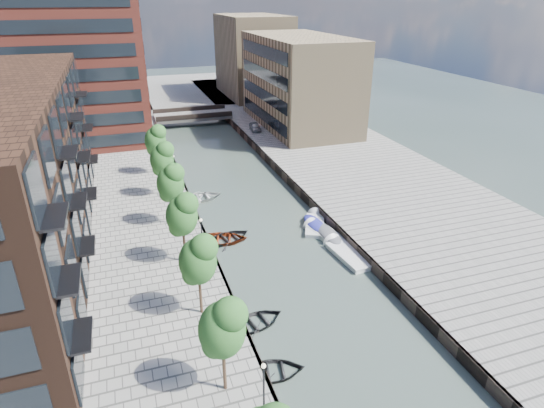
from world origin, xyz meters
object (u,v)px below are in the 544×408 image
bridge (192,115)px  tree_5 (162,158)px  sloop_4 (228,240)px  sloop_3 (201,200)px  motorboat_3 (315,224)px  tree_2 (198,258)px  sloop_0 (272,374)px  tree_4 (170,181)px  sloop_1 (256,325)px  tree_1 (222,326)px  tree_6 (155,139)px  sloop_2 (221,242)px  tree_3 (182,213)px  motorboat_2 (344,253)px  car (255,127)px  motorboat_4 (325,234)px

bridge → tree_5: bearing=-104.4°
sloop_4 → bridge: bearing=-23.1°
sloop_3 → motorboat_3: 13.70m
tree_2 → sloop_0: size_ratio=1.46×
tree_5 → sloop_3: 6.49m
tree_4 → sloop_4: (4.47, -3.09, -5.31)m
sloop_1 → sloop_3: sloop_3 is taller
tree_1 → tree_5: size_ratio=1.00×
sloop_1 → bridge: bearing=-18.4°
tree_1 → sloop_0: tree_1 is taller
tree_6 → sloop_2: 18.35m
tree_3 → tree_4: size_ratio=1.00×
motorboat_2 → bridge: bearing=95.9°
tree_3 → car: bearing=65.0°
motorboat_2 → sloop_3: bearing=122.2°
tree_1 → motorboat_2: tree_1 is taller
sloop_1 → motorboat_3: 15.81m
tree_1 → tree_3: same height
tree_2 → sloop_1: tree_2 is taller
tree_5 → tree_6: (0.00, 7.00, 0.00)m
tree_2 → sloop_0: tree_2 is taller
tree_3 → sloop_4: 7.96m
sloop_0 → tree_6: bearing=15.1°
sloop_1 → motorboat_3: size_ratio=0.80×
tree_3 → sloop_2: size_ratio=1.21×
sloop_1 → tree_5: bearing=-4.3°
tree_3 → sloop_4: (4.47, 3.91, -5.31)m
car → tree_5: bearing=-122.1°
tree_3 → motorboat_4: (13.38, 1.81, -5.10)m
bridge → tree_6: size_ratio=2.18×
tree_1 → motorboat_2: 18.99m
tree_2 → sloop_2: (3.76, 10.84, -5.31)m
bridge → tree_3: bearing=-100.3°
motorboat_3 → motorboat_4: 2.26m
motorboat_4 → sloop_4: bearing=166.8°
sloop_0 → sloop_3: bearing=8.6°
sloop_3 → car: (12.89, 21.75, 1.63)m
sloop_1 → car: (13.13, 43.90, 1.63)m
tree_4 → sloop_0: bearing=-81.2°
tree_3 → motorboat_3: tree_3 is taller
tree_4 → sloop_3: 9.43m
tree_2 → motorboat_4: tree_2 is taller
sloop_0 → sloop_2: sloop_2 is taller
tree_6 → sloop_3: size_ratio=1.21×
tree_3 → tree_4: bearing=90.0°
sloop_3 → tree_3: bearing=156.8°
tree_3 → sloop_1: 10.45m
sloop_1 → motorboat_3: (9.83, 12.38, 0.20)m
tree_5 → sloop_2: bearing=-69.7°
tree_4 → motorboat_2: size_ratio=1.07×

